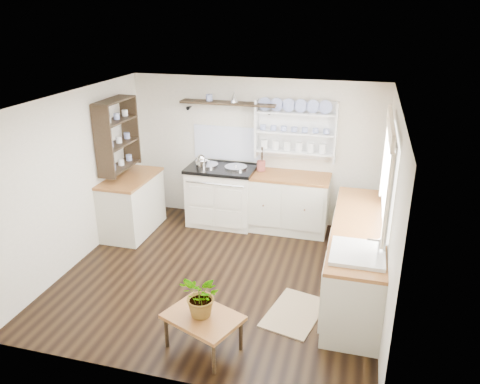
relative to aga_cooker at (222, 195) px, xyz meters
The scene contains 19 objects.
floor 1.71m from the aga_cooker, 73.67° to the right, with size 4.00×3.80×0.01m, color black.
wall_back 0.87m from the aga_cooker, 35.69° to the left, with size 4.00×0.02×2.30m, color beige.
wall_right 2.99m from the aga_cooker, 32.54° to the right, with size 0.02×3.80×2.30m, color beige.
wall_left 2.30m from the aga_cooker, 134.45° to the right, with size 0.02×3.80×2.30m, color beige.
ceiling 2.44m from the aga_cooker, 73.67° to the right, with size 4.00×3.80×0.01m, color white.
window 3.00m from the aga_cooker, 30.51° to the right, with size 0.08×1.55×1.22m.
aga_cooker is the anchor object (origin of this frame).
back_cabinets 1.06m from the aga_cooker, ahead, with size 1.27×0.63×0.90m.
right_cabinets 2.61m from the aga_cooker, 34.23° to the right, with size 0.62×2.43×0.90m.
belfast_sink 3.11m from the aga_cooker, 45.78° to the right, with size 0.55×0.60×0.45m.
left_cabinets 1.41m from the aga_cooker, 151.63° to the right, with size 0.62×1.13×0.90m.
plate_rack 1.57m from the aga_cooker, 14.83° to the left, with size 1.20×0.22×0.90m.
high_shelf 1.44m from the aga_cooker, 73.90° to the left, with size 1.50×0.29×0.16m.
left_shelving 1.87m from the aga_cooker, 154.11° to the right, with size 0.28×0.80×1.05m, color black.
kettle 0.64m from the aga_cooker, 156.85° to the right, with size 0.19×0.19×0.23m, color silver, non-canonical shape.
utensil_crock 0.80m from the aga_cooker, 10.18° to the left, with size 0.13×0.13×0.15m, color #984238.
center_table 3.06m from the aga_cooker, 76.42° to the right, with size 0.88×0.76×0.40m.
potted_plant 3.06m from the aga_cooker, 76.42° to the right, with size 0.42×0.36×0.46m, color #3F7233.
floor_rug 2.68m from the aga_cooker, 54.46° to the right, with size 0.55×0.85×0.02m, color #7D6749.
Camera 1 is at (1.63, -5.07, 3.28)m, focal length 35.00 mm.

